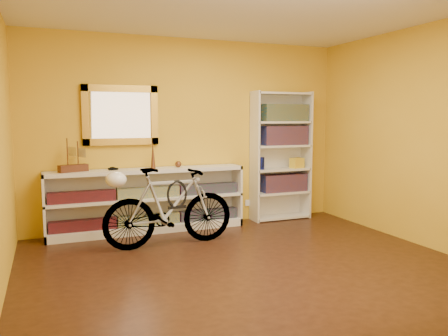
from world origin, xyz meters
name	(u,v)px	position (x,y,z in m)	size (l,w,h in m)	color
floor	(250,268)	(0.00, 0.00, -0.01)	(4.50, 4.00, 0.01)	black
ceiling	(251,3)	(0.00, 0.00, 2.60)	(4.50, 4.00, 0.01)	silver
back_wall	(189,133)	(0.00, 2.00, 1.30)	(4.50, 0.01, 2.60)	gold
right_wall	(425,137)	(2.25, 0.00, 1.30)	(0.01, 4.00, 2.60)	gold
gilt_mirror	(121,115)	(-0.95, 1.97, 1.55)	(0.98, 0.06, 0.78)	#845F18
wall_socket	(248,203)	(0.90, 1.99, 0.25)	(0.09, 0.01, 0.09)	silver
console_unit	(148,200)	(-0.64, 1.81, 0.42)	(2.60, 0.35, 0.85)	silver
cd_row_lower	(149,219)	(-0.64, 1.79, 0.17)	(2.50, 0.13, 0.14)	black
cd_row_upper	(148,192)	(-0.64, 1.79, 0.54)	(2.50, 0.13, 0.14)	navy
model_ship	(73,155)	(-1.57, 1.81, 1.06)	(0.36, 0.13, 0.42)	#421F12
toy_car	(113,170)	(-1.08, 1.81, 0.85)	(0.00, 0.00, 0.00)	black
bronze_ornament	(153,155)	(-0.57, 1.81, 1.03)	(0.06, 0.06, 0.37)	brown
decorative_orb	(178,164)	(-0.22, 1.81, 0.89)	(0.09, 0.09, 0.09)	brown
bookcase	(281,156)	(1.37, 1.84, 0.95)	(0.90, 0.30, 1.90)	silver
book_row_a	(284,183)	(1.42, 1.84, 0.55)	(0.70, 0.22, 0.26)	maroon
book_row_b	(284,135)	(1.42, 1.84, 1.25)	(0.70, 0.22, 0.28)	maroon
book_row_c	(285,113)	(1.42, 1.84, 1.59)	(0.70, 0.22, 0.25)	#194B5A
travel_mug	(262,163)	(1.04, 1.82, 0.86)	(0.08, 0.08, 0.18)	navy
red_tin	(269,114)	(1.17, 1.87, 1.56)	(0.15, 0.15, 0.20)	maroon
yellow_bag	(297,163)	(1.62, 1.80, 0.84)	(0.19, 0.13, 0.15)	yellow
bicycle	(169,207)	(-0.55, 1.07, 0.47)	(1.61, 0.42, 0.95)	silver
helmet	(116,180)	(-1.16, 1.05, 0.83)	(0.23, 0.22, 0.18)	white
u_lock	(177,194)	(-0.45, 1.07, 0.61)	(0.25, 0.25, 0.03)	black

